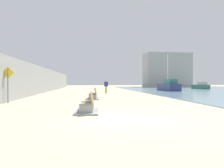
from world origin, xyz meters
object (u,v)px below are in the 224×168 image
at_px(bench_near, 88,108).
at_px(pedestrian_sign, 8,80).
at_px(bench_far, 93,96).
at_px(boat_nearest, 169,86).
at_px(person_walking, 106,85).
at_px(boat_outer, 201,86).

height_order(bench_near, pedestrian_sign, pedestrian_sign).
height_order(bench_far, boat_nearest, boat_nearest).
height_order(person_walking, boat_nearest, boat_nearest).
height_order(bench_near, person_walking, person_walking).
relative_size(bench_near, bench_far, 0.99).
bearing_deg(bench_near, boat_outer, 52.14).
xyz_separation_m(person_walking, boat_nearest, (10.65, 5.84, -0.25)).
bearing_deg(boat_outer, bench_near, -127.86).
distance_m(bench_far, boat_outer, 31.15).
relative_size(person_walking, boat_outer, 0.32).
relative_size(bench_far, boat_nearest, 0.37).
xyz_separation_m(bench_near, pedestrian_sign, (-5.45, 5.03, 1.34)).
distance_m(bench_near, boat_nearest, 25.48).
distance_m(bench_far, person_walking, 8.73).
relative_size(bench_far, boat_outer, 0.41).
height_order(person_walking, pedestrian_sign, pedestrian_sign).
bearing_deg(person_walking, boat_outer, 33.01).
height_order(bench_far, pedestrian_sign, pedestrian_sign).
bearing_deg(pedestrian_sign, boat_nearest, 42.40).
height_order(boat_nearest, pedestrian_sign, boat_nearest).
distance_m(bench_near, boat_outer, 37.13).
distance_m(bench_near, pedestrian_sign, 7.53).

